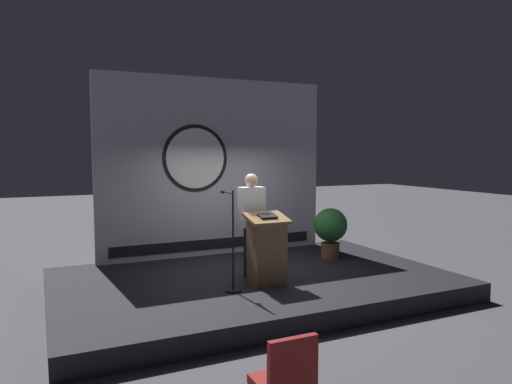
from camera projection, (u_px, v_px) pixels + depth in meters
ground_plane at (254, 293)px, 7.89m from camera, size 40.00×40.00×0.00m
stage_platform at (254, 284)px, 7.87m from camera, size 6.40×4.00×0.30m
banner_display at (215, 168)px, 9.37m from camera, size 4.67×0.12×3.51m
podium at (267, 250)px, 7.32m from camera, size 0.64×0.50×1.12m
speaker_person at (251, 224)px, 7.71m from camera, size 0.40×0.26×1.71m
microphone_stand at (232, 255)px, 6.98m from camera, size 0.24×0.57×1.51m
potted_plant at (330, 228)px, 9.11m from camera, size 0.65×0.65×0.97m
audience_chair_left at (286, 379)px, 3.89m from camera, size 0.44×0.45×0.89m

